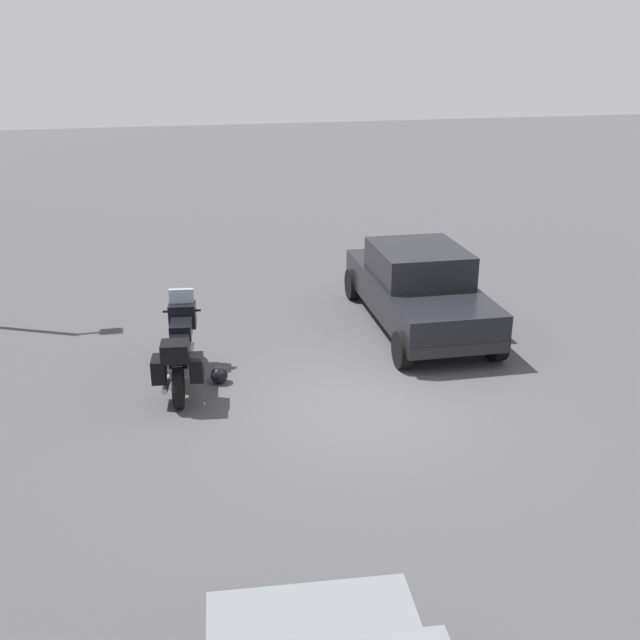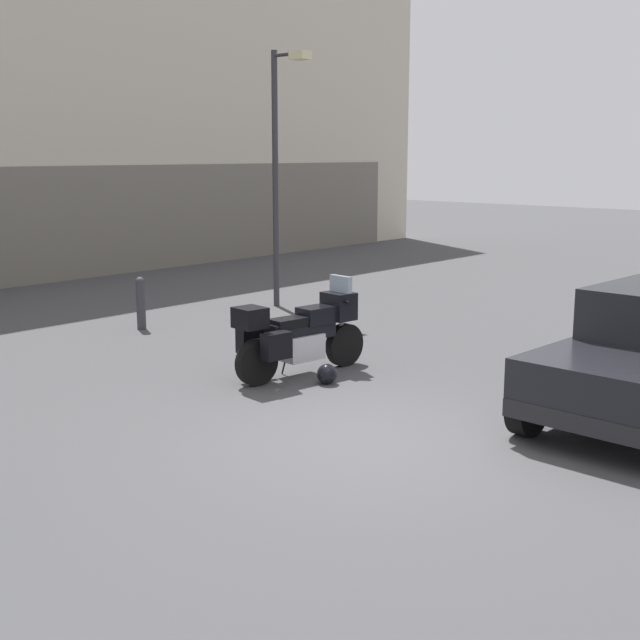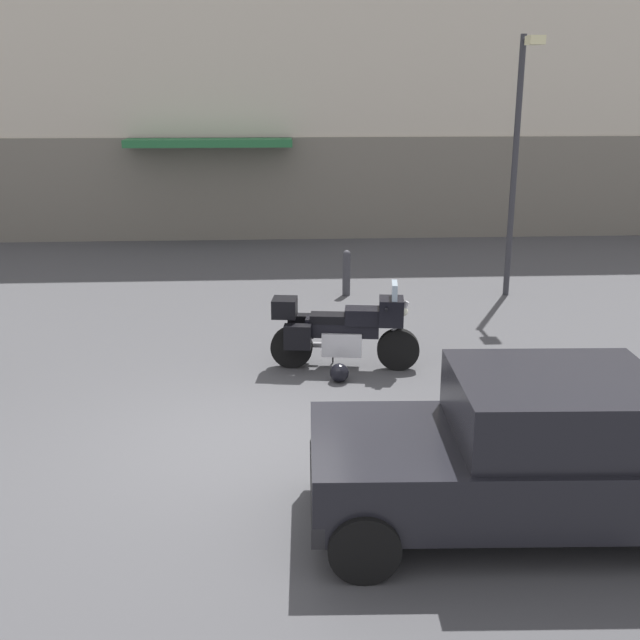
% 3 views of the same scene
% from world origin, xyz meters
% --- Properties ---
extents(ground_plane, '(80.00, 80.00, 0.00)m').
position_xyz_m(ground_plane, '(0.00, 0.00, 0.00)').
color(ground_plane, '#424244').
extents(motorcycle, '(2.26, 0.88, 1.36)m').
position_xyz_m(motorcycle, '(1.40, 2.57, 0.62)').
color(motorcycle, black).
rests_on(motorcycle, ground).
extents(helmet, '(0.28, 0.28, 0.28)m').
position_xyz_m(helmet, '(1.32, 1.99, 0.14)').
color(helmet, black).
rests_on(helmet, ground).
extents(streetlamp_curbside, '(0.28, 0.94, 5.08)m').
position_xyz_m(streetlamp_curbside, '(5.17, 6.61, 3.07)').
color(streetlamp_curbside, '#2D2D33').
rests_on(streetlamp_curbside, ground).
extents(bollard_curbside, '(0.16, 0.16, 0.95)m').
position_xyz_m(bollard_curbside, '(1.87, 6.89, 0.50)').
color(bollard_curbside, '#333338').
rests_on(bollard_curbside, ground).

